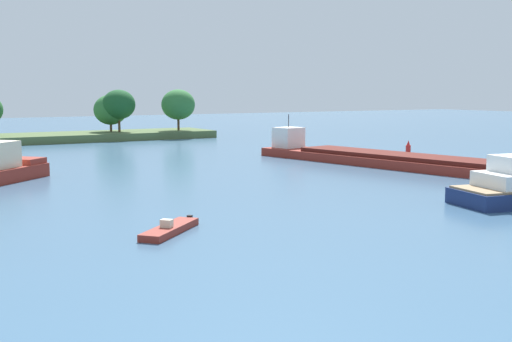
% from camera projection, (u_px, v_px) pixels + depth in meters
% --- Properties ---
extents(treeline_island, '(78.88, 12.54, 9.68)m').
position_uv_depth(treeline_island, '(8.00, 124.00, 110.03)').
color(treeline_island, '#4C6038').
rests_on(treeline_island, ground).
extents(tugboat, '(10.10, 9.76, 5.18)m').
position_uv_depth(tugboat, '(3.00, 168.00, 64.10)').
color(tugboat, maroon).
rests_on(tugboat, ground).
extents(cargo_barge, '(13.00, 38.51, 5.66)m').
position_uv_depth(cargo_barge, '(380.00, 158.00, 78.17)').
color(cargo_barge, maroon).
rests_on(cargo_barge, ground).
extents(fishing_skiff, '(5.39, 5.01, 0.95)m').
position_uv_depth(fishing_skiff, '(170.00, 229.00, 40.93)').
color(fishing_skiff, maroon).
rests_on(fishing_skiff, ground).
extents(channel_buoy_red, '(0.70, 0.70, 1.90)m').
position_uv_depth(channel_buoy_red, '(408.00, 148.00, 92.24)').
color(channel_buoy_red, red).
rests_on(channel_buoy_red, ground).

